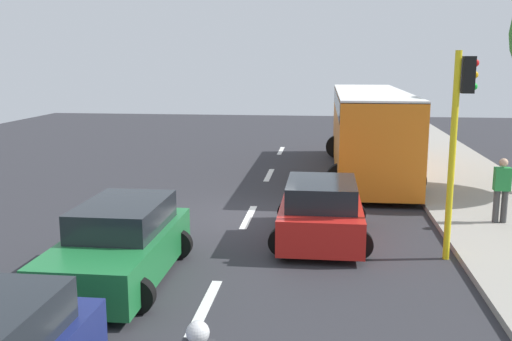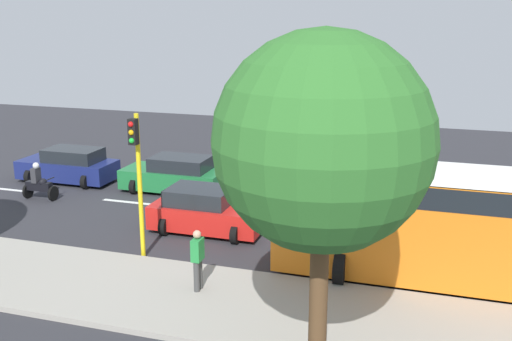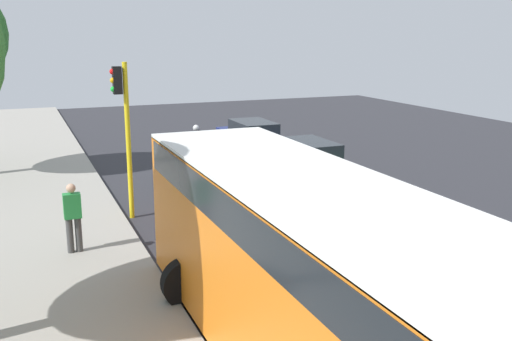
{
  "view_description": "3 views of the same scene",
  "coord_description": "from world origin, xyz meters",
  "px_view_note": "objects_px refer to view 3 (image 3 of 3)",
  "views": [
    {
      "loc": [
        2.02,
        -15.46,
        4.31
      ],
      "look_at": [
        0.3,
        -0.78,
        1.48
      ],
      "focal_mm": 40.67,
      "sensor_mm": 36.0,
      "label": 1
    },
    {
      "loc": [
        20.18,
        5.6,
        7.4
      ],
      "look_at": [
        0.03,
        -0.73,
        1.75
      ],
      "focal_mm": 42.06,
      "sensor_mm": 36.0,
      "label": 2
    },
    {
      "loc": [
        7.64,
        13.6,
        5.28
      ],
      "look_at": [
        1.71,
        -0.74,
        1.62
      ],
      "focal_mm": 41.02,
      "sensor_mm": 36.0,
      "label": 3
    }
  ],
  "objects_px": {
    "pedestrian_near_signal": "(73,216)",
    "car_dark_blue": "(251,139)",
    "city_bus": "(325,278)",
    "car_green": "(305,162)",
    "motorcycle": "(197,146)",
    "traffic_light_corner": "(124,119)",
    "car_red": "(232,193)"
  },
  "relations": [
    {
      "from": "pedestrian_near_signal",
      "to": "car_red",
      "type": "bearing_deg",
      "value": -160.71
    },
    {
      "from": "motorcycle",
      "to": "traffic_light_corner",
      "type": "relative_size",
      "value": 0.34
    },
    {
      "from": "car_red",
      "to": "car_dark_blue",
      "type": "bearing_deg",
      "value": -115.58
    },
    {
      "from": "pedestrian_near_signal",
      "to": "car_dark_blue",
      "type": "bearing_deg",
      "value": -131.04
    },
    {
      "from": "car_dark_blue",
      "to": "motorcycle",
      "type": "height_order",
      "value": "motorcycle"
    },
    {
      "from": "car_dark_blue",
      "to": "car_green",
      "type": "bearing_deg",
      "value": 90.14
    },
    {
      "from": "city_bus",
      "to": "car_red",
      "type": "bearing_deg",
      "value": -101.31
    },
    {
      "from": "motorcycle",
      "to": "traffic_light_corner",
      "type": "bearing_deg",
      "value": 58.6
    },
    {
      "from": "car_green",
      "to": "traffic_light_corner",
      "type": "bearing_deg",
      "value": 16.38
    },
    {
      "from": "car_red",
      "to": "city_bus",
      "type": "relative_size",
      "value": 0.35
    },
    {
      "from": "traffic_light_corner",
      "to": "city_bus",
      "type": "bearing_deg",
      "value": 96.57
    },
    {
      "from": "car_dark_blue",
      "to": "car_green",
      "type": "distance_m",
      "value": 5.16
    },
    {
      "from": "city_bus",
      "to": "pedestrian_near_signal",
      "type": "bearing_deg",
      "value": -67.82
    },
    {
      "from": "car_dark_blue",
      "to": "city_bus",
      "type": "distance_m",
      "value": 17.78
    },
    {
      "from": "pedestrian_near_signal",
      "to": "city_bus",
      "type": "bearing_deg",
      "value": 112.18
    },
    {
      "from": "pedestrian_near_signal",
      "to": "traffic_light_corner",
      "type": "xyz_separation_m",
      "value": [
        -1.76,
        -2.63,
        1.87
      ]
    },
    {
      "from": "city_bus",
      "to": "traffic_light_corner",
      "type": "distance_m",
      "value": 9.79
    },
    {
      "from": "car_dark_blue",
      "to": "car_red",
      "type": "bearing_deg",
      "value": 64.42
    },
    {
      "from": "city_bus",
      "to": "motorcycle",
      "type": "relative_size",
      "value": 7.19
    },
    {
      "from": "car_dark_blue",
      "to": "car_red",
      "type": "height_order",
      "value": "same"
    },
    {
      "from": "car_dark_blue",
      "to": "traffic_light_corner",
      "type": "distance_m",
      "value": 10.08
    },
    {
      "from": "pedestrian_near_signal",
      "to": "traffic_light_corner",
      "type": "distance_m",
      "value": 3.67
    },
    {
      "from": "motorcycle",
      "to": "pedestrian_near_signal",
      "type": "bearing_deg",
      "value": 57.92
    },
    {
      "from": "city_bus",
      "to": "car_green",
      "type": "bearing_deg",
      "value": -115.86
    },
    {
      "from": "car_green",
      "to": "motorcycle",
      "type": "height_order",
      "value": "motorcycle"
    },
    {
      "from": "car_green",
      "to": "traffic_light_corner",
      "type": "height_order",
      "value": "traffic_light_corner"
    },
    {
      "from": "car_dark_blue",
      "to": "traffic_light_corner",
      "type": "height_order",
      "value": "traffic_light_corner"
    },
    {
      "from": "motorcycle",
      "to": "traffic_light_corner",
      "type": "height_order",
      "value": "traffic_light_corner"
    },
    {
      "from": "car_green",
      "to": "pedestrian_near_signal",
      "type": "xyz_separation_m",
      "value": [
        8.52,
        4.61,
        0.35
      ]
    },
    {
      "from": "car_green",
      "to": "motorcycle",
      "type": "distance_m",
      "value": 5.46
    },
    {
      "from": "city_bus",
      "to": "pedestrian_near_signal",
      "type": "xyz_separation_m",
      "value": [
        2.87,
        -7.04,
        -0.79
      ]
    },
    {
      "from": "car_dark_blue",
      "to": "motorcycle",
      "type": "distance_m",
      "value": 2.65
    }
  ]
}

